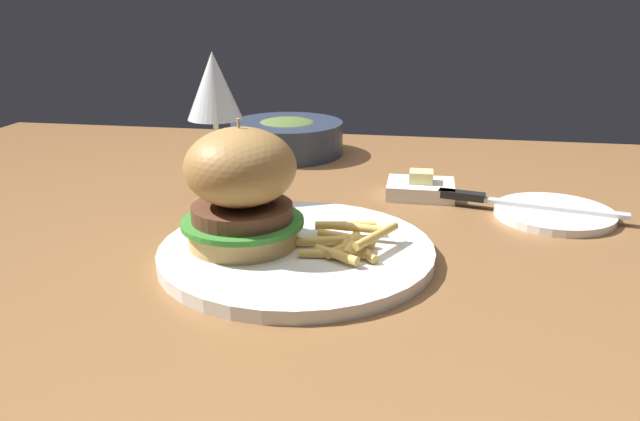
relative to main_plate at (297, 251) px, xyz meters
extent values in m
cube|color=brown|center=(-0.01, 0.14, -0.03)|extent=(1.48, 0.96, 0.04)
cylinder|color=brown|center=(-0.69, 0.56, -0.40)|extent=(0.06, 0.06, 0.70)
cylinder|color=white|center=(0.00, 0.00, 0.00)|extent=(0.29, 0.29, 0.01)
cylinder|color=tan|center=(-0.06, 0.00, 0.02)|extent=(0.12, 0.12, 0.02)
cylinder|color=#38842D|center=(-0.06, 0.00, 0.03)|extent=(0.13, 0.13, 0.01)
cylinder|color=brown|center=(-0.06, 0.00, 0.04)|extent=(0.11, 0.11, 0.02)
ellipsoid|color=#A97A41|center=(-0.06, 0.00, 0.09)|extent=(0.12, 0.12, 0.08)
cylinder|color=#CCB78C|center=(-0.06, 0.00, 0.12)|extent=(0.00, 0.00, 0.05)
cylinder|color=#E0B251|center=(0.04, -0.03, 0.01)|extent=(0.07, 0.02, 0.01)
cylinder|color=gold|center=(0.05, -0.01, 0.01)|extent=(0.03, 0.05, 0.01)
cylinder|color=#EABC5B|center=(0.07, -0.01, 0.01)|extent=(0.05, 0.05, 0.01)
cylinder|color=#E0B251|center=(0.05, 0.02, 0.01)|extent=(0.06, 0.03, 0.01)
cylinder|color=#EABC5B|center=(0.03, 0.00, 0.01)|extent=(0.05, 0.02, 0.01)
cylinder|color=#EABC5B|center=(0.05, 0.04, 0.02)|extent=(0.07, 0.02, 0.01)
cylinder|color=#EABC5B|center=(0.06, 0.00, 0.01)|extent=(0.01, 0.06, 0.01)
cylinder|color=#EABC5B|center=(0.05, -0.03, 0.01)|extent=(0.05, 0.03, 0.01)
cylinder|color=#EABC5B|center=(0.07, 0.03, 0.02)|extent=(0.06, 0.01, 0.01)
cylinder|color=#E0B251|center=(0.08, 0.00, 0.02)|extent=(0.04, 0.07, 0.01)
cylinder|color=silver|center=(-0.14, 0.15, -0.01)|extent=(0.07, 0.07, 0.00)
cylinder|color=silver|center=(-0.14, 0.15, 0.05)|extent=(0.01, 0.01, 0.11)
cone|color=silver|center=(-0.14, 0.15, 0.15)|extent=(0.07, 0.07, 0.08)
cylinder|color=white|center=(0.29, 0.18, 0.00)|extent=(0.15, 0.15, 0.01)
cube|color=silver|center=(0.29, 0.18, 0.01)|extent=(0.17, 0.05, 0.00)
cube|color=black|center=(0.18, 0.20, 0.01)|extent=(0.06, 0.03, 0.01)
cube|color=white|center=(0.13, 0.24, 0.00)|extent=(0.09, 0.07, 0.02)
cube|color=#F4E58C|center=(0.13, 0.24, 0.02)|extent=(0.03, 0.03, 0.02)
cylinder|color=#2D384C|center=(-0.11, 0.44, 0.02)|extent=(0.19, 0.19, 0.06)
ellipsoid|color=#4C662D|center=(-0.11, 0.44, 0.04)|extent=(0.11, 0.11, 0.02)
camera|label=1|loc=(0.13, -0.60, 0.26)|focal=35.00mm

